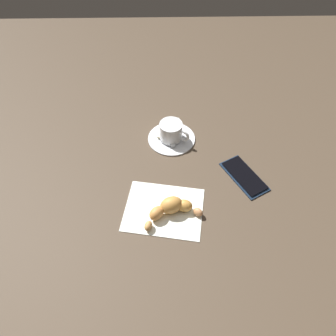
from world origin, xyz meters
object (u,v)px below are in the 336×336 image
Objects in this scene: croissant at (170,208)px; sugar_packet at (164,132)px; cell_phone at (244,176)px; espresso_cup at (171,131)px; teaspoon at (174,137)px; napkin at (164,209)px; saucer at (172,138)px.

sugar_packet is at bearing 2.30° from croissant.
cell_phone is at bearing -61.62° from croissant.
espresso_cup reaches higher than croissant.
teaspoon is at bearing -86.39° from espresso_cup.
teaspoon is at bearing -7.97° from napkin.
napkin is (-0.24, 0.03, -0.01)m from teaspoon.
napkin is (-0.24, 0.03, -0.03)m from espresso_cup.
teaspoon reaches higher than sugar_packet.
sugar_packet reaches higher than saucer.
teaspoon is 0.25m from napkin.
napkin is at bearing 56.68° from croissant.
cell_phone is (-0.15, -0.19, -0.00)m from saucer.
croissant is at bearing 175.86° from teaspoon.
sugar_packet is at bearing 41.29° from espresso_cup.
croissant is at bearing -123.32° from napkin.
sugar_packet is 0.28m from croissant.
teaspoon is 0.67× the size of napkin.
espresso_cup reaches higher than sugar_packet.
cell_phone is (0.10, -0.22, 0.00)m from napkin.
saucer and cell_phone have the same top height.
croissant is 0.23m from cell_phone.
espresso_cup is 0.26m from croissant.
espresso_cup is 1.40× the size of sugar_packet.
cell_phone is (-0.15, -0.19, -0.03)m from espresso_cup.
teaspoon is at bearing 51.62° from cell_phone.
croissant is at bearing 177.79° from espresso_cup.
espresso_cup is (-0.00, 0.00, 0.03)m from saucer.
teaspoon is (0.00, -0.01, -0.02)m from espresso_cup.
saucer is 0.24m from cell_phone.
sugar_packet is (0.02, 0.02, 0.01)m from saucer.
croissant reaches higher than teaspoon.
saucer is 1.09× the size of teaspoon.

